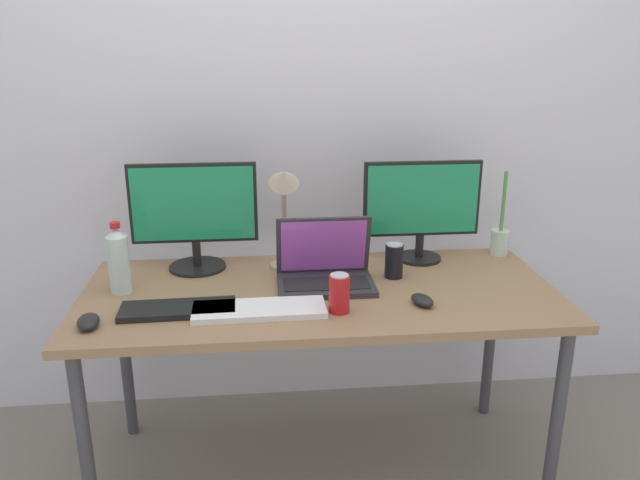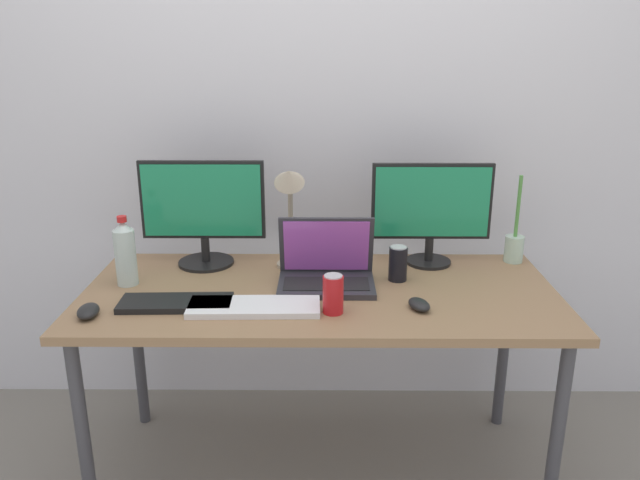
# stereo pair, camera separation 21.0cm
# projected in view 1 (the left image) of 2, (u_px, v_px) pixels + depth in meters

# --- Properties ---
(ground_plane) EXTENTS (16.00, 16.00, 0.00)m
(ground_plane) POSITION_uv_depth(u_px,v_px,m) (320.00, 468.00, 2.39)
(ground_plane) COLOR gray
(wall_back) EXTENTS (7.00, 0.08, 2.60)m
(wall_back) POSITION_uv_depth(u_px,v_px,m) (306.00, 107.00, 2.54)
(wall_back) COLOR silver
(wall_back) RESTS_ON ground
(work_desk) EXTENTS (1.63, 0.73, 0.74)m
(work_desk) POSITION_uv_depth(u_px,v_px,m) (320.00, 306.00, 2.17)
(work_desk) COLOR #424247
(work_desk) RESTS_ON ground
(monitor_left) EXTENTS (0.46, 0.21, 0.40)m
(monitor_left) POSITION_uv_depth(u_px,v_px,m) (194.00, 213.00, 2.28)
(monitor_left) COLOR black
(monitor_left) RESTS_ON work_desk
(monitor_center) EXTENTS (0.45, 0.17, 0.39)m
(monitor_center) POSITION_uv_depth(u_px,v_px,m) (422.00, 206.00, 2.38)
(monitor_center) COLOR black
(monitor_center) RESTS_ON work_desk
(laptop_silver) EXTENTS (0.33, 0.23, 0.24)m
(laptop_silver) POSITION_uv_depth(u_px,v_px,m) (325.00, 269.00, 2.18)
(laptop_silver) COLOR #2D2D33
(laptop_silver) RESTS_ON work_desk
(keyboard_main) EXTENTS (0.37, 0.14, 0.02)m
(keyboard_main) POSITION_uv_depth(u_px,v_px,m) (178.00, 309.00, 1.97)
(keyboard_main) COLOR black
(keyboard_main) RESTS_ON work_desk
(keyboard_aux) EXTENTS (0.42, 0.16, 0.02)m
(keyboard_aux) POSITION_uv_depth(u_px,v_px,m) (259.00, 310.00, 1.97)
(keyboard_aux) COLOR white
(keyboard_aux) RESTS_ON work_desk
(mouse_by_keyboard) EXTENTS (0.08, 0.12, 0.03)m
(mouse_by_keyboard) POSITION_uv_depth(u_px,v_px,m) (88.00, 322.00, 1.87)
(mouse_by_keyboard) COLOR black
(mouse_by_keyboard) RESTS_ON work_desk
(mouse_by_laptop) EXTENTS (0.09, 0.11, 0.03)m
(mouse_by_laptop) POSITION_uv_depth(u_px,v_px,m) (422.00, 300.00, 2.03)
(mouse_by_laptop) COLOR black
(mouse_by_laptop) RESTS_ON work_desk
(water_bottle) EXTENTS (0.07, 0.07, 0.25)m
(water_bottle) POSITION_uv_depth(u_px,v_px,m) (119.00, 261.00, 2.10)
(water_bottle) COLOR silver
(water_bottle) RESTS_ON work_desk
(soda_can_near_keyboard) EXTENTS (0.07, 0.07, 0.13)m
(soda_can_near_keyboard) POSITION_uv_depth(u_px,v_px,m) (339.00, 293.00, 1.96)
(soda_can_near_keyboard) COLOR red
(soda_can_near_keyboard) RESTS_ON work_desk
(soda_can_by_laptop) EXTENTS (0.07, 0.07, 0.13)m
(soda_can_by_laptop) POSITION_uv_depth(u_px,v_px,m) (394.00, 261.00, 2.25)
(soda_can_by_laptop) COLOR black
(soda_can_by_laptop) RESTS_ON work_desk
(bamboo_vase) EXTENTS (0.07, 0.07, 0.34)m
(bamboo_vase) POSITION_uv_depth(u_px,v_px,m) (500.00, 239.00, 2.48)
(bamboo_vase) COLOR #B2D1B7
(bamboo_vase) RESTS_ON work_desk
(desk_lamp) EXTENTS (0.11, 0.18, 0.42)m
(desk_lamp) POSITION_uv_depth(u_px,v_px,m) (284.00, 198.00, 2.23)
(desk_lamp) COLOR tan
(desk_lamp) RESTS_ON work_desk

